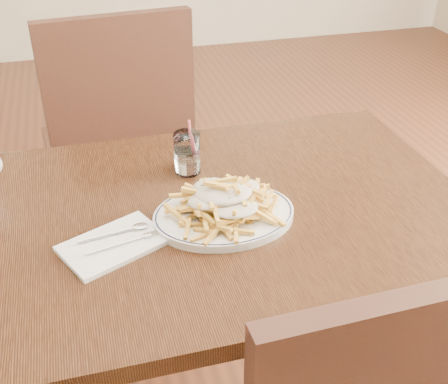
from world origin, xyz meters
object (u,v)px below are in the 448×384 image
object	(u,v)px
loaded_fries	(224,197)
water_glass	(187,155)
chair_far	(118,136)
fries_plate	(224,215)
table	(209,237)

from	to	relation	value
loaded_fries	water_glass	size ratio (longest dim) A/B	1.97
chair_far	loaded_fries	distance (m)	0.87
fries_plate	loaded_fries	xyz separation A→B (m)	(-0.00, 0.00, 0.05)
water_glass	loaded_fries	bearing A→B (deg)	-82.02
table	chair_far	world-z (taller)	chair_far
table	loaded_fries	world-z (taller)	loaded_fries
chair_far	water_glass	world-z (taller)	chair_far
fries_plate	water_glass	bearing A→B (deg)	97.98
table	loaded_fries	size ratio (longest dim) A/B	4.29
chair_far	water_glass	bearing A→B (deg)	-78.45
chair_far	fries_plate	xyz separation A→B (m)	(0.15, -0.83, 0.18)
table	water_glass	bearing A→B (deg)	92.98
table	fries_plate	world-z (taller)	fries_plate
loaded_fries	fries_plate	bearing A→B (deg)	0.00
chair_far	water_glass	xyz separation A→B (m)	(0.12, -0.60, 0.22)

